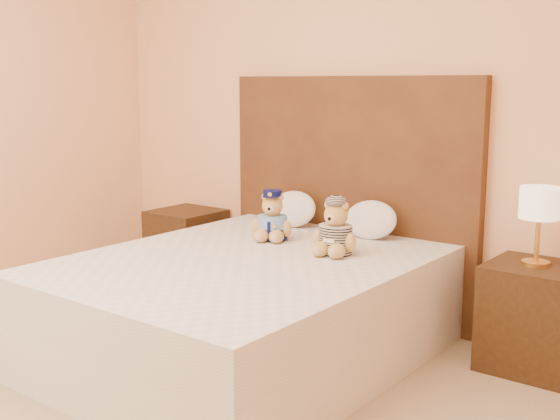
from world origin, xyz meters
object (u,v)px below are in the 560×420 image
object	(u,v)px
nightstand_right	(532,317)
lamp	(539,207)
teddy_prisoner	(336,227)
pillow_left	(293,207)
pillow_right	(371,218)
teddy_police	(272,215)
bed	(246,308)
nightstand_left	(187,248)

from	to	relation	value
nightstand_right	lamp	bearing A→B (deg)	180.00
nightstand_right	teddy_prisoner	size ratio (longest dim) A/B	1.85
pillow_left	pillow_right	world-z (taller)	pillow_left
teddy_prisoner	teddy_police	bearing A→B (deg)	164.48
bed	teddy_prisoner	xyz separation A→B (m)	(0.32, 0.37, 0.42)
nightstand_right	teddy_police	distance (m)	1.52
bed	lamp	size ratio (longest dim) A/B	5.00
nightstand_left	lamp	world-z (taller)	lamp
pillow_left	bed	bearing A→B (deg)	-69.46
lamp	bed	bearing A→B (deg)	-147.38
pillow_right	bed	bearing A→B (deg)	-107.71
nightstand_right	pillow_left	distance (m)	1.61
lamp	teddy_police	size ratio (longest dim) A/B	1.38
bed	teddy_prisoner	world-z (taller)	teddy_prisoner
teddy_police	teddy_prisoner	size ratio (longest dim) A/B	0.98
teddy_prisoner	pillow_left	size ratio (longest dim) A/B	0.86
bed	nightstand_left	distance (m)	1.48
bed	pillow_right	bearing A→B (deg)	72.29
nightstand_left	nightstand_right	size ratio (longest dim) A/B	1.00
nightstand_left	teddy_prisoner	world-z (taller)	teddy_prisoner
bed	lamp	bearing A→B (deg)	32.62
nightstand_right	lamp	size ratio (longest dim) A/B	1.38
bed	lamp	xyz separation A→B (m)	(1.25, 0.80, 0.57)
bed	pillow_left	distance (m)	0.97
nightstand_left	nightstand_right	bearing A→B (deg)	0.00
nightstand_right	pillow_left	bearing A→B (deg)	178.90
nightstand_left	lamp	size ratio (longest dim) A/B	1.38
teddy_prisoner	pillow_right	xyz separation A→B (m)	(-0.06, 0.46, -0.03)
teddy_police	pillow_left	xyz separation A→B (m)	(-0.15, 0.40, -0.02)
bed	nightstand_right	distance (m)	1.48
teddy_police	teddy_prisoner	world-z (taller)	teddy_prisoner
bed	nightstand_right	size ratio (longest dim) A/B	3.64
nightstand_right	pillow_right	world-z (taller)	pillow_right
pillow_left	pillow_right	bearing A→B (deg)	0.00
teddy_prisoner	lamp	bearing A→B (deg)	17.70
nightstand_left	teddy_prisoner	size ratio (longest dim) A/B	1.85
bed	teddy_police	xyz separation A→B (m)	(-0.16, 0.43, 0.42)
nightstand_right	nightstand_left	bearing A→B (deg)	180.00
lamp	pillow_right	xyz separation A→B (m)	(-0.98, 0.03, -0.18)
nightstand_left	lamp	distance (m)	2.56
nightstand_right	teddy_prisoner	distance (m)	1.11
teddy_police	pillow_right	xyz separation A→B (m)	(0.43, 0.40, -0.02)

